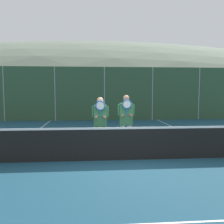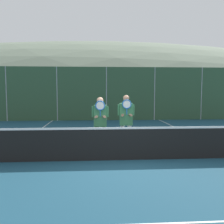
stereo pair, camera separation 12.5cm
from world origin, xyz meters
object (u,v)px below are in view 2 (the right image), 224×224
object	(u,v)px
player_leftmost	(100,120)
car_center	(150,104)
car_left_of_center	(85,105)
car_far_left	(20,105)
player_center_left	(126,119)

from	to	relation	value
player_leftmost	car_center	distance (m)	12.55
player_leftmost	car_left_of_center	world-z (taller)	player_leftmost
car_far_left	car_left_of_center	distance (m)	4.94
player_center_left	car_left_of_center	bearing A→B (deg)	99.01
player_leftmost	car_far_left	bearing A→B (deg)	117.43
player_leftmost	car_left_of_center	xyz separation A→B (m)	(-0.94, 11.23, -0.19)
player_center_left	car_left_of_center	size ratio (longest dim) A/B	0.45
car_left_of_center	car_far_left	bearing A→B (deg)	178.89
player_leftmost	car_far_left	world-z (taller)	car_far_left
car_center	player_leftmost	bearing A→B (deg)	-109.67
player_center_left	car_far_left	xyz separation A→B (m)	(-6.72, 11.29, -0.15)
car_left_of_center	car_center	xyz separation A→B (m)	(5.16, 0.59, 0.00)
player_center_left	car_center	distance (m)	12.26
car_left_of_center	car_center	size ratio (longest dim) A/B	0.88
car_far_left	car_left_of_center	xyz separation A→B (m)	(4.94, -0.10, -0.06)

